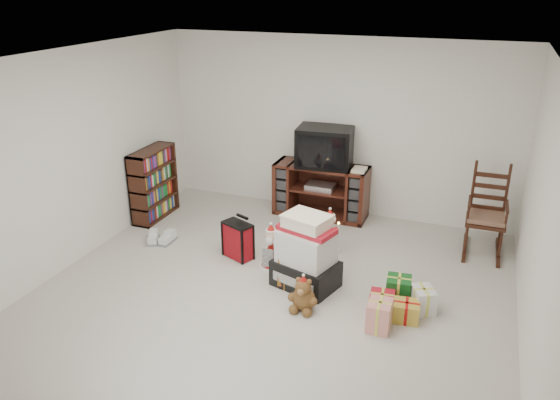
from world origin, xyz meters
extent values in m
cube|color=beige|center=(0.00, 0.00, -0.01)|extent=(5.00, 5.00, 0.01)
cube|color=white|center=(0.00, 0.00, 2.50)|extent=(5.00, 5.00, 0.01)
cube|color=white|center=(0.00, 2.50, 1.25)|extent=(5.00, 0.01, 2.50)
cube|color=white|center=(0.00, -2.50, 1.25)|extent=(5.00, 0.01, 2.50)
cube|color=white|center=(-2.50, 0.00, 1.25)|extent=(0.01, 5.00, 2.50)
cube|color=white|center=(2.50, 0.00, 1.25)|extent=(0.01, 5.00, 2.50)
cube|color=#461D14|center=(-0.14, 2.23, 0.38)|extent=(1.33, 0.48, 0.76)
cube|color=silver|center=(-0.14, 2.20, 0.45)|extent=(0.40, 0.29, 0.08)
cube|color=#38190F|center=(-2.33, 1.34, 0.50)|extent=(0.28, 0.83, 1.01)
cube|color=#38190F|center=(2.10, 1.85, 0.42)|extent=(0.47, 0.46, 0.04)
cube|color=#865A49|center=(2.10, 1.85, 0.48)|extent=(0.44, 0.42, 0.05)
cube|color=#38190F|center=(2.10, 2.06, 0.81)|extent=(0.40, 0.06, 0.72)
cube|color=#38190F|center=(2.10, 1.85, 0.03)|extent=(0.48, 0.78, 0.05)
cube|color=black|center=(0.28, 0.29, 0.15)|extent=(0.78, 0.66, 0.30)
cube|color=silver|center=(0.28, 0.29, 0.49)|extent=(0.66, 0.57, 0.37)
cube|color=#A81321|center=(0.28, 0.29, 0.70)|extent=(0.67, 0.48, 0.05)
cube|color=#F6E6C9|center=(0.28, 0.29, 0.78)|extent=(0.53, 0.46, 0.12)
cube|color=maroon|center=(-0.70, 0.62, 0.23)|extent=(0.40, 0.31, 0.47)
cube|color=black|center=(-0.70, 0.70, 0.53)|extent=(0.18, 0.10, 0.03)
ellipsoid|color=brown|center=(0.42, -0.17, 0.12)|extent=(0.25, 0.21, 0.26)
sphere|color=brown|center=(0.42, -0.20, 0.28)|extent=(0.17, 0.17, 0.17)
cone|color=maroon|center=(0.30, 1.17, 0.19)|extent=(0.27, 0.27, 0.39)
sphere|color=beige|center=(0.30, 1.17, 0.44)|extent=(0.13, 0.13, 0.13)
cone|color=maroon|center=(0.30, 1.17, 0.54)|extent=(0.12, 0.12, 0.10)
cylinder|color=silver|center=(0.44, 1.07, 0.40)|extent=(0.02, 0.02, 0.12)
cone|color=maroon|center=(-0.23, 0.54, 0.19)|extent=(0.26, 0.26, 0.38)
sphere|color=beige|center=(-0.23, 0.54, 0.43)|extent=(0.13, 0.13, 0.13)
cone|color=maroon|center=(-0.23, 0.54, 0.52)|extent=(0.11, 0.11, 0.09)
cylinder|color=silver|center=(-0.09, 0.43, 0.39)|extent=(0.02, 0.02, 0.11)
cube|color=silver|center=(-1.92, 0.64, 0.05)|extent=(0.24, 0.32, 0.10)
cube|color=silver|center=(-1.73, 0.64, 0.05)|extent=(0.13, 0.29, 0.10)
cube|color=#A81321|center=(1.16, 0.15, 0.12)|extent=(0.24, 0.24, 0.24)
cube|color=#165A1F|center=(1.35, 0.38, 0.12)|extent=(0.24, 0.24, 0.24)
cube|color=gold|center=(1.39, 0.01, 0.12)|extent=(0.24, 0.24, 0.24)
cube|color=silver|center=(1.11, -0.18, 0.12)|extent=(0.24, 0.24, 0.24)
cube|color=silver|center=(1.58, 0.19, 0.12)|extent=(0.24, 0.24, 0.24)
cube|color=black|center=(-0.10, 2.24, 1.03)|extent=(0.80, 0.60, 0.55)
cube|color=black|center=(-0.10, 1.97, 1.03)|extent=(0.64, 0.09, 0.44)
camera|label=1|loc=(1.91, -4.76, 3.21)|focal=35.00mm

